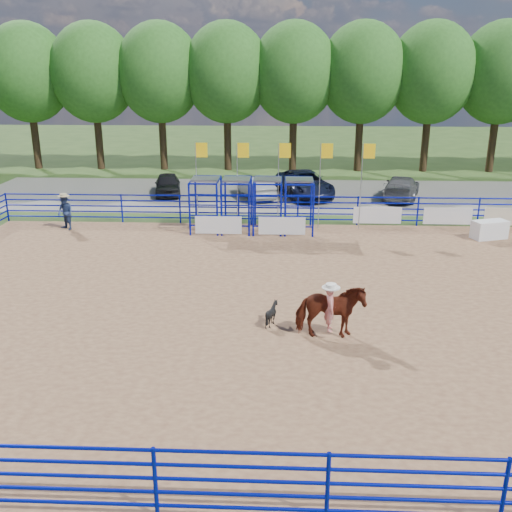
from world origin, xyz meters
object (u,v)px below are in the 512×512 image
Objects in this scene: horse_and_rider at (330,309)px; car_d at (401,187)px; announcer_table at (489,230)px; spectator_cowboy at (65,212)px; calf at (272,314)px; car_a at (168,184)px; car_b at (256,187)px; car_c at (304,184)px.

car_d is (5.81, 18.97, -0.24)m from horse_and_rider.
announcer_table is 20.28m from spectator_cowboy.
spectator_cowboy is at bearing 18.29° from calf.
calf is 19.92m from car_a.
spectator_cowboy reaches higher than announcer_table.
car_b is (9.01, 7.64, -0.23)m from spectator_cowboy.
car_d is at bearing -18.99° from car_c.
calf is 19.65m from car_d.
spectator_cowboy is at bearing -123.39° from car_a.
car_b is 3.00m from car_c.
car_c is (11.98, 8.13, -0.13)m from spectator_cowboy.
car_c is (2.96, 0.49, 0.10)m from car_b.
car_d is at bearing 23.44° from spectator_cowboy.
announcer_table is 0.90× the size of spectator_cowboy.
car_c is (8.53, -0.14, 0.12)m from car_a.
car_c is at bearing 90.10° from horse_and_rider.
horse_and_rider is 0.51× the size of car_d.
car_c is 1.17× the size of car_d.
announcer_table is at bearing 52.13° from horse_and_rider.
horse_and_rider is 1.98m from calf.
car_d is at bearing -48.85° from calf.
car_b reaches higher than announcer_table.
car_d is at bearing 72.99° from horse_and_rider.
spectator_cowboy is (-10.29, 10.43, 0.53)m from calf.
announcer_table is at bearing -71.86° from calf.
spectator_cowboy reaches higher than calf.
car_d is (7.52, 18.15, 0.31)m from calf.
car_b is at bearing 143.67° from announcer_table.
spectator_cowboy is 11.82m from car_b.
car_b is (5.57, -0.63, 0.02)m from car_a.
car_c is at bearing 171.16° from car_b.
announcer_table is 19.03m from car_a.
horse_and_rider reaches higher than spectator_cowboy.
car_a is 0.81× the size of car_d.
car_c is at bearing 34.18° from spectator_cowboy.
car_d is (8.80, 0.08, 0.01)m from car_b.
car_c reaches higher than car_d.
car_a is (-8.56, 19.52, -0.27)m from horse_and_rider.
car_a is (-6.84, 18.70, 0.28)m from calf.
car_b is (-11.25, 8.27, 0.24)m from announcer_table.
announcer_table is 0.39× the size of car_b.
horse_and_rider is 21.32m from car_a.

